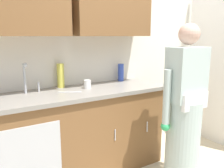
{
  "coord_description": "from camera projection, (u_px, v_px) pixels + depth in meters",
  "views": [
    {
      "loc": [
        -1.49,
        -1.55,
        1.5
      ],
      "look_at": [
        -0.21,
        0.55,
        1.0
      ],
      "focal_mm": 37.94,
      "sensor_mm": 36.0,
      "label": 1
    }
  ],
  "objects": [
    {
      "name": "countertop",
      "position": [
        77.0,
        92.0,
        2.48
      ],
      "size": [
        1.96,
        0.66,
        0.04
      ],
      "primitive_type": "cube",
      "color": "gray",
      "rests_on": "counter_cabinet"
    },
    {
      "name": "person_at_sink",
      "position": [
        184.0,
        119.0,
        2.36
      ],
      "size": [
        0.55,
        0.34,
        1.62
      ],
      "color": "white",
      "rests_on": "ground"
    },
    {
      "name": "kitchen_wall_with_uppers",
      "position": [
        97.0,
        38.0,
        2.83
      ],
      "size": [
        4.8,
        0.44,
        2.7
      ],
      "color": "silver",
      "rests_on": "ground"
    },
    {
      "name": "cup_by_sink",
      "position": [
        87.0,
        84.0,
        2.57
      ],
      "size": [
        0.08,
        0.08,
        0.09
      ],
      "primitive_type": "cylinder",
      "color": "white",
      "rests_on": "countertop"
    },
    {
      "name": "bottle_soap",
      "position": [
        61.0,
        76.0,
        2.61
      ],
      "size": [
        0.08,
        0.08,
        0.26
      ],
      "primitive_type": "cylinder",
      "color": "#D8D14C",
      "rests_on": "countertop"
    },
    {
      "name": "knife_on_counter",
      "position": [
        70.0,
        92.0,
        2.41
      ],
      "size": [
        0.22,
        0.14,
        0.01
      ],
      "primitive_type": "cube",
      "rotation": [
        0.0,
        0.0,
        5.77
      ],
      "color": "silver",
      "rests_on": "countertop"
    },
    {
      "name": "bottle_water_short",
      "position": [
        121.0,
        72.0,
        3.0
      ],
      "size": [
        0.07,
        0.07,
        0.22
      ],
      "primitive_type": "cylinder",
      "color": "#334CB2",
      "rests_on": "countertop"
    },
    {
      "name": "counter_cabinet",
      "position": [
        78.0,
        135.0,
        2.57
      ],
      "size": [
        1.9,
        0.62,
        0.9
      ],
      "color": "brown",
      "rests_on": "ground"
    },
    {
      "name": "sink",
      "position": [
        33.0,
        97.0,
        2.26
      ],
      "size": [
        0.5,
        0.36,
        0.35
      ],
      "color": "#B7BABF",
      "rests_on": "counter_cabinet"
    },
    {
      "name": "closet_door_panel",
      "position": [
        221.0,
        70.0,
        3.23
      ],
      "size": [
        0.04,
        1.1,
        2.1
      ],
      "primitive_type": "cube",
      "rotation": [
        0.0,
        0.0,
        1.57
      ],
      "color": "silver",
      "rests_on": "ground"
    }
  ]
}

